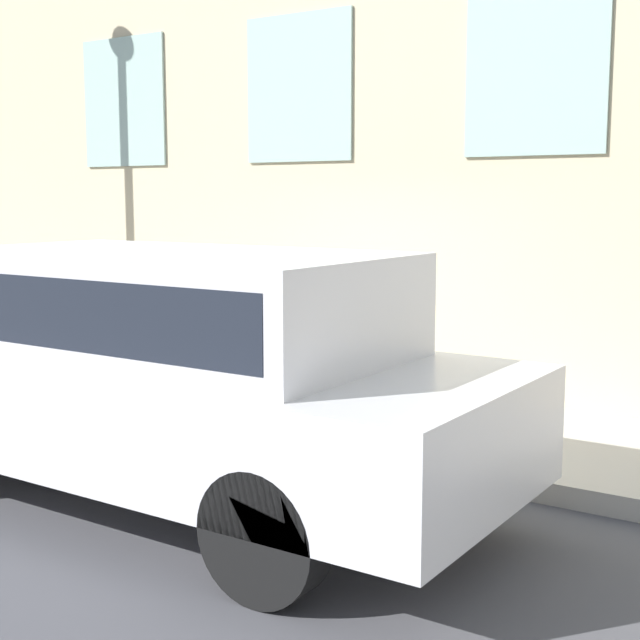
{
  "coord_description": "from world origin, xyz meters",
  "views": [
    {
      "loc": [
        -6.06,
        -4.47,
        2.21
      ],
      "look_at": [
        0.85,
        0.13,
        1.06
      ],
      "focal_mm": 50.0,
      "sensor_mm": 36.0,
      "label": 1
    }
  ],
  "objects": [
    {
      "name": "ground_plane",
      "position": [
        0.0,
        0.0,
        0.0
      ],
      "size": [
        80.0,
        80.0,
        0.0
      ],
      "primitive_type": "plane",
      "color": "#47474C"
    },
    {
      "name": "sidewalk",
      "position": [
        1.14,
        0.0,
        0.08
      ],
      "size": [
        2.29,
        60.0,
        0.17
      ],
      "color": "#B2ADA3",
      "rests_on": "ground_plane"
    },
    {
      "name": "building_facade",
      "position": [
        2.44,
        -0.0,
        4.04
      ],
      "size": [
        0.33,
        40.0,
        8.08
      ],
      "color": "#C6B793",
      "rests_on": "ground_plane"
    },
    {
      "name": "fire_hydrant",
      "position": [
        0.6,
        0.35,
        0.52
      ],
      "size": [
        0.37,
        0.48,
        0.7
      ],
      "color": "gray",
      "rests_on": "sidewalk"
    },
    {
      "name": "person",
      "position": [
        1.1,
        -0.09,
        0.96
      ],
      "size": [
        0.32,
        0.21,
        1.33
      ],
      "rotation": [
        0.0,
        0.0,
        0.29
      ],
      "color": "#726651",
      "rests_on": "sidewalk"
    },
    {
      "name": "parked_truck_silver_near",
      "position": [
        -1.48,
        -0.05,
        1.06
      ],
      "size": [
        2.02,
        5.34,
        1.83
      ],
      "color": "black",
      "rests_on": "ground_plane"
    }
  ]
}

